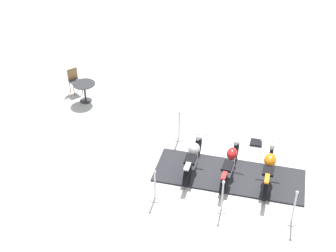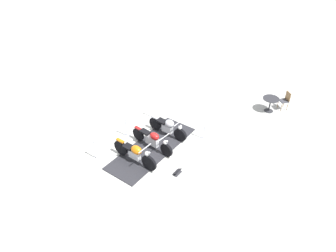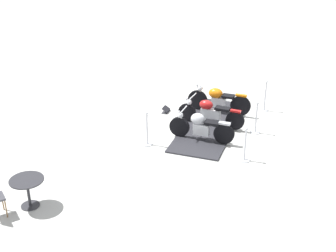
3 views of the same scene
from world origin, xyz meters
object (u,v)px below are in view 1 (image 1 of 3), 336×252
stanchion_left_front (293,212)px  motorcycle_copper (269,167)px  cafe_chair_near_table (74,79)px  stanchion_right_rear (179,130)px  motorcycle_maroon (230,162)px  stanchion_left_mid (222,201)px  info_placard (256,144)px  motorcycle_chrome (193,157)px  stanchion_left_rear (155,190)px  cafe_table (84,88)px

stanchion_left_front → motorcycle_copper: bearing=83.9°
cafe_chair_near_table → stanchion_right_rear: bearing=16.1°
motorcycle_maroon → stanchion_left_mid: size_ratio=1.75×
stanchion_right_rear → info_placard: (2.27, -1.12, -0.28)m
motorcycle_chrome → motorcycle_maroon: bearing=-88.2°
stanchion_left_rear → info_placard: stanchion_left_rear is taller
motorcycle_chrome → stanchion_left_mid: size_ratio=1.66×
stanchion_left_front → stanchion_left_rear: 3.78m
motorcycle_maroon → motorcycle_chrome: size_ratio=1.05×
cafe_chair_near_table → stanchion_left_front: bearing=9.1°
motorcycle_chrome → cafe_chair_near_table: 6.34m
motorcycle_copper → cafe_table: size_ratio=2.34×
info_placard → cafe_table: (-4.76, 4.49, 0.51)m
cafe_chair_near_table → cafe_table: bearing=-0.0°
stanchion_right_rear → stanchion_left_rear: (-1.60, -2.49, -0.04)m
motorcycle_copper → stanchion_left_rear: motorcycle_copper is taller
stanchion_left_front → info_placard: 3.50m
motorcycle_chrome → motorcycle_copper: bearing=-88.4°
stanchion_left_rear → cafe_chair_near_table: bearing=99.7°
stanchion_right_rear → info_placard: size_ratio=2.38×
motorcycle_chrome → stanchion_left_mid: bearing=-142.0°
motorcycle_copper → cafe_table: bearing=68.5°
motorcycle_chrome → info_placard: size_ratio=3.92×
motorcycle_chrome → info_placard: bearing=-43.9°
motorcycle_maroon → cafe_chair_near_table: 7.31m
info_placard → motorcycle_chrome: bearing=-135.3°
motorcycle_chrome → stanchion_left_rear: size_ratio=1.71×
info_placard → motorcycle_maroon: bearing=-109.9°
motorcycle_maroon → cafe_chair_near_table: bearing=66.4°
stanchion_left_mid → motorcycle_chrome: bearing=93.8°
cafe_table → stanchion_left_front: bearing=-62.8°
cafe_chair_near_table → info_placard: bearing=26.2°
stanchion_left_front → cafe_chair_near_table: 9.70m
stanchion_left_front → cafe_table: bearing=117.2°
stanchion_left_rear → cafe_chair_near_table: (-1.13, 6.64, 0.26)m
motorcycle_chrome → cafe_table: size_ratio=2.17×
stanchion_left_rear → cafe_chair_near_table: size_ratio=1.07×
stanchion_left_front → motorcycle_chrome: bearing=120.5°
motorcycle_chrome → cafe_chair_near_table: motorcycle_chrome is taller
stanchion_left_mid → info_placard: bearing=46.2°
motorcycle_maroon → stanchion_left_mid: (-0.83, -1.28, -0.15)m
motorcycle_copper → motorcycle_chrome: 2.25m
motorcycle_copper → cafe_chair_near_table: (-4.49, 6.99, 0.03)m
motorcycle_maroon → info_placard: size_ratio=4.12×
stanchion_right_rear → cafe_chair_near_table: bearing=123.4°
motorcycle_maroon → motorcycle_chrome: bearing=95.0°
motorcycle_chrome → stanchion_left_front: 3.37m
info_placard → cafe_table: size_ratio=0.55×
stanchion_right_rear → stanchion_left_rear: bearing=-122.8°
stanchion_left_front → stanchion_left_mid: size_ratio=1.06×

